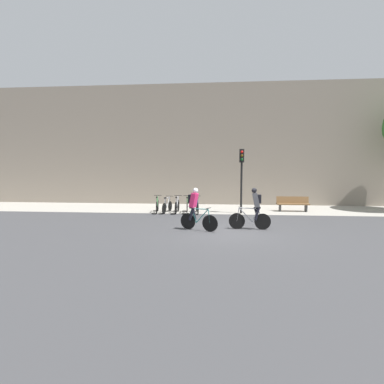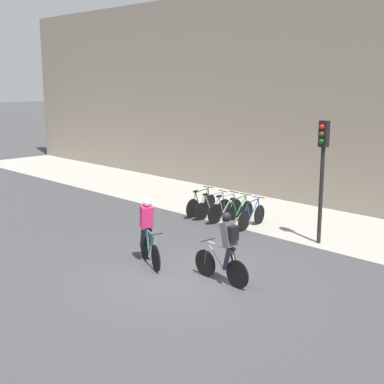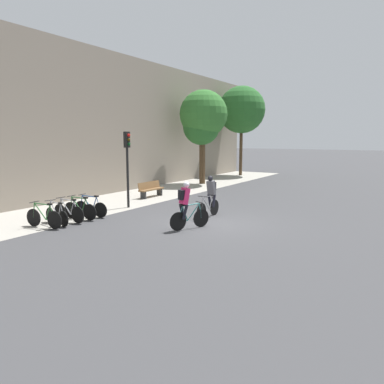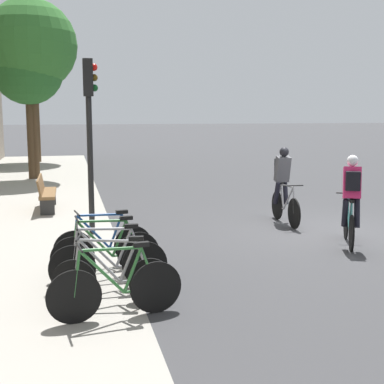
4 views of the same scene
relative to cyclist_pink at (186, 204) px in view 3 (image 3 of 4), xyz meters
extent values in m
plane|color=#3D3D3F|center=(1.40, -0.16, -0.95)|extent=(200.00, 200.00, 0.00)
cube|color=#A39E93|center=(1.40, 6.59, -0.94)|extent=(44.00, 4.50, 0.01)
cube|color=gray|center=(1.40, 9.14, 3.30)|extent=(44.00, 0.60, 8.50)
cylinder|color=black|center=(0.63, -0.28, -0.60)|extent=(0.65, 0.31, 0.70)
cylinder|color=black|center=(-0.33, 0.14, -0.60)|extent=(0.65, 0.31, 0.70)
cylinder|color=teal|center=(0.31, -0.13, -0.32)|extent=(0.54, 0.27, 0.62)
cylinder|color=teal|center=(-0.05, 0.02, -0.33)|extent=(0.26, 0.14, 0.58)
cylinder|color=teal|center=(0.20, -0.09, -0.03)|extent=(0.73, 0.35, 0.07)
cylinder|color=teal|center=(-0.13, 0.06, -0.61)|extent=(0.40, 0.20, 0.05)
cylinder|color=teal|center=(-0.24, 0.10, -0.32)|extent=(0.21, 0.12, 0.56)
cylinder|color=teal|center=(0.59, -0.26, -0.31)|extent=(0.12, 0.08, 0.59)
cylinder|color=black|center=(0.56, -0.24, 0.02)|extent=(0.21, 0.43, 0.03)
cube|color=black|center=(-0.15, 0.07, -0.01)|extent=(0.22, 0.15, 0.06)
cube|color=#E52866|center=(-0.06, 0.03, 0.32)|extent=(0.42, 0.42, 0.63)
sphere|color=silver|center=(0.01, -0.01, 0.73)|extent=(0.29, 0.29, 0.22)
cylinder|color=black|center=(-0.15, -0.05, -0.25)|extent=(0.30, 0.21, 0.56)
cylinder|color=black|center=(-0.06, 0.15, -0.25)|extent=(0.26, 0.20, 0.56)
cube|color=black|center=(-0.19, 0.08, 0.37)|extent=(0.23, 0.29, 0.36)
cylinder|color=black|center=(1.77, 0.37, -0.60)|extent=(0.69, 0.06, 0.69)
cylinder|color=black|center=(2.85, 0.34, -0.60)|extent=(0.69, 0.06, 0.69)
cylinder|color=#99999E|center=(2.14, 0.36, -0.32)|extent=(0.59, 0.06, 0.62)
cylinder|color=#99999E|center=(2.54, 0.35, -0.33)|extent=(0.28, 0.05, 0.58)
cylinder|color=#99999E|center=(2.25, 0.36, -0.04)|extent=(0.80, 0.07, 0.07)
cylinder|color=#99999E|center=(2.63, 0.34, -0.61)|extent=(0.44, 0.05, 0.05)
cylinder|color=#99999E|center=(2.75, 0.34, -0.33)|extent=(0.23, 0.04, 0.56)
cylinder|color=#99999E|center=(1.81, 0.37, -0.31)|extent=(0.12, 0.04, 0.59)
cylinder|color=black|center=(1.85, 0.37, 0.02)|extent=(0.04, 0.46, 0.03)
cube|color=black|center=(2.66, 0.34, -0.01)|extent=(0.20, 0.09, 0.06)
cube|color=#4C4C51|center=(2.56, 0.35, 0.32)|extent=(0.33, 0.33, 0.63)
sphere|color=black|center=(2.48, 0.35, 0.73)|extent=(0.23, 0.23, 0.22)
cylinder|color=black|center=(2.61, 0.46, -0.26)|extent=(0.28, 0.12, 0.56)
cylinder|color=black|center=(2.60, 0.24, -0.26)|extent=(0.24, 0.12, 0.56)
cube|color=black|center=(2.70, 0.34, 0.37)|extent=(0.15, 0.26, 0.36)
cylinder|color=black|center=(-2.68, 5.25, -0.60)|extent=(0.13, 0.69, 0.69)
cylinder|color=black|center=(-2.54, 4.21, -0.60)|extent=(0.13, 0.69, 0.69)
cylinder|color=#2D6B33|center=(-2.63, 4.89, -0.32)|extent=(0.12, 0.58, 0.62)
cylinder|color=#2D6B33|center=(-2.58, 4.51, -0.33)|extent=(0.08, 0.27, 0.58)
cylinder|color=#2D6B33|center=(-2.61, 4.78, -0.04)|extent=(0.14, 0.78, 0.07)
cylinder|color=#2D6B33|center=(-2.57, 4.41, -0.61)|extent=(0.09, 0.42, 0.05)
cylinder|color=#2D6B33|center=(-2.55, 4.30, -0.33)|extent=(0.06, 0.22, 0.56)
cylinder|color=#2D6B33|center=(-2.67, 5.21, -0.31)|extent=(0.05, 0.12, 0.59)
cylinder|color=black|center=(-2.67, 5.17, 0.02)|extent=(0.46, 0.09, 0.03)
cube|color=black|center=(-2.56, 4.39, -0.01)|extent=(0.11, 0.21, 0.06)
cylinder|color=black|center=(-1.93, 5.24, -0.64)|extent=(0.14, 0.61, 0.62)
cylinder|color=black|center=(-2.11, 4.21, -0.64)|extent=(0.14, 0.61, 0.62)
cylinder|color=#99999E|center=(-1.99, 4.89, -0.36)|extent=(0.14, 0.57, 0.62)
cylinder|color=#99999E|center=(-2.06, 4.51, -0.37)|extent=(0.08, 0.27, 0.58)
cylinder|color=#99999E|center=(-2.01, 4.78, -0.07)|extent=(0.17, 0.77, 0.07)
cylinder|color=#99999E|center=(-2.07, 4.42, -0.65)|extent=(0.10, 0.42, 0.05)
cylinder|color=#99999E|center=(-2.09, 4.31, -0.36)|extent=(0.07, 0.22, 0.56)
cylinder|color=#99999E|center=(-1.94, 5.20, -0.35)|extent=(0.06, 0.12, 0.59)
cylinder|color=black|center=(-1.95, 5.16, -0.02)|extent=(0.46, 0.11, 0.03)
cube|color=black|center=(-2.08, 4.40, -0.05)|extent=(0.11, 0.21, 0.06)
cylinder|color=black|center=(-1.43, 5.26, -0.60)|extent=(0.04, 0.69, 0.69)
cylinder|color=black|center=(-1.43, 4.20, -0.60)|extent=(0.04, 0.69, 0.69)
cylinder|color=#99999E|center=(-1.43, 4.90, -0.32)|extent=(0.04, 0.58, 0.62)
cylinder|color=#99999E|center=(-1.43, 4.50, -0.33)|extent=(0.04, 0.27, 0.58)
cylinder|color=#99999E|center=(-1.43, 4.78, -0.04)|extent=(0.04, 0.79, 0.07)
cylinder|color=#99999E|center=(-1.43, 4.41, -0.61)|extent=(0.03, 0.43, 0.05)
cylinder|color=#99999E|center=(-1.43, 4.29, -0.33)|extent=(0.03, 0.22, 0.56)
cylinder|color=#99999E|center=(-1.43, 5.22, -0.31)|extent=(0.04, 0.12, 0.59)
cylinder|color=black|center=(-1.43, 5.17, 0.02)|extent=(0.46, 0.03, 0.03)
cube|color=black|center=(-1.43, 4.39, -0.01)|extent=(0.08, 0.20, 0.06)
cylinder|color=black|center=(-0.89, 5.25, -0.60)|extent=(0.10, 0.69, 0.69)
cylinder|color=black|center=(-0.80, 4.21, -0.60)|extent=(0.10, 0.69, 0.69)
cylinder|color=#2D6B33|center=(-0.86, 4.89, -0.32)|extent=(0.09, 0.57, 0.62)
cylinder|color=#2D6B33|center=(-0.83, 4.51, -0.33)|extent=(0.06, 0.27, 0.58)
cylinder|color=#2D6B33|center=(-0.85, 4.78, -0.03)|extent=(0.11, 0.77, 0.07)
cylinder|color=#2D6B33|center=(-0.82, 4.42, -0.61)|extent=(0.07, 0.42, 0.05)
cylinder|color=#2D6B33|center=(-0.81, 4.30, -0.32)|extent=(0.05, 0.22, 0.56)
cylinder|color=#2D6B33|center=(-0.89, 5.21, -0.31)|extent=(0.05, 0.12, 0.59)
cylinder|color=black|center=(-0.88, 5.16, 0.02)|extent=(0.46, 0.07, 0.03)
cube|color=black|center=(-0.82, 4.39, -0.01)|extent=(0.10, 0.21, 0.06)
cylinder|color=black|center=(-0.33, 5.23, -0.61)|extent=(0.13, 0.66, 0.66)
cylinder|color=black|center=(-0.18, 4.22, -0.61)|extent=(0.13, 0.66, 0.66)
cylinder|color=#1E478C|center=(-0.28, 4.89, -0.33)|extent=(0.12, 0.56, 0.62)
cylinder|color=#1E478C|center=(-0.23, 4.52, -0.35)|extent=(0.08, 0.26, 0.58)
cylinder|color=#1E478C|center=(-0.26, 4.78, -0.05)|extent=(0.15, 0.75, 0.07)
cylinder|color=#1E478C|center=(-0.21, 4.42, -0.62)|extent=(0.09, 0.41, 0.05)
cylinder|color=#1E478C|center=(-0.19, 4.31, -0.34)|extent=(0.06, 0.22, 0.56)
cylinder|color=#1E478C|center=(-0.33, 5.19, -0.32)|extent=(0.05, 0.12, 0.59)
cylinder|color=black|center=(-0.32, 5.15, 0.01)|extent=(0.46, 0.10, 0.03)
cube|color=black|center=(-0.21, 4.40, -0.02)|extent=(0.11, 0.21, 0.06)
cylinder|color=black|center=(2.27, 4.81, 0.89)|extent=(0.12, 0.12, 3.68)
cube|color=black|center=(2.27, 4.81, 2.35)|extent=(0.26, 0.20, 0.76)
sphere|color=red|center=(2.27, 4.68, 2.56)|extent=(0.15, 0.15, 0.15)
sphere|color=#4C380A|center=(2.27, 4.68, 2.35)|extent=(0.15, 0.15, 0.15)
sphere|color=#0C4719|center=(2.27, 4.68, 2.14)|extent=(0.15, 0.15, 0.15)
cube|color=brown|center=(5.42, 5.82, -0.50)|extent=(1.90, 0.40, 0.08)
cube|color=brown|center=(5.42, 6.00, -0.26)|extent=(1.90, 0.12, 0.40)
cube|color=#2D2D2D|center=(4.66, 5.82, -0.72)|extent=(0.08, 0.36, 0.45)
cube|color=#2D2D2D|center=(6.18, 5.82, -0.72)|extent=(0.08, 0.36, 0.45)
cylinder|color=#4C3823|center=(12.54, 6.50, 1.04)|extent=(0.28, 0.28, 3.97)
sphere|color=#33702D|center=(12.54, 6.50, 4.15)|extent=(3.48, 3.48, 3.48)
cylinder|color=#4C3823|center=(12.49, 6.64, 0.72)|extent=(0.28, 0.28, 3.32)
sphere|color=#286028|center=(12.49, 6.64, 3.25)|extent=(2.69, 2.69, 2.69)
cylinder|color=#4C3823|center=(19.83, 6.77, 1.31)|extent=(0.28, 0.28, 4.51)
sphere|color=#286028|center=(19.83, 6.77, 4.92)|extent=(4.18, 4.18, 4.18)
camera|label=1|loc=(0.99, -12.44, 1.71)|focal=28.00mm
camera|label=2|loc=(10.53, -8.82, 3.91)|focal=50.00mm
camera|label=3|loc=(-11.45, -7.32, 2.44)|focal=35.00mm
camera|label=4|loc=(-9.15, 5.26, 1.66)|focal=50.00mm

